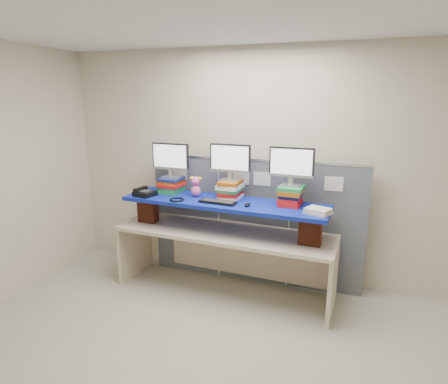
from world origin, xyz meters
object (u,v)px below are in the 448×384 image
(desk_phone, at_px, (144,193))
(blue_board, at_px, (224,203))
(desk, at_px, (224,243))
(monitor_left, at_px, (171,158))
(monitor_center, at_px, (230,160))
(keyboard, at_px, (218,202))
(monitor_right, at_px, (291,164))

(desk_phone, bearing_deg, blue_board, 17.87)
(desk, distance_m, monitor_left, 1.18)
(monitor_left, bearing_deg, desk, -9.24)
(monitor_center, bearing_deg, keyboard, -103.10)
(desk, height_order, monitor_center, monitor_center)
(desk, height_order, monitor_left, monitor_left)
(keyboard, xyz_separation_m, desk_phone, (-0.91, 0.02, 0.02))
(blue_board, distance_m, keyboard, 0.12)
(monitor_right, bearing_deg, keyboard, -162.67)
(blue_board, bearing_deg, monitor_center, 77.84)
(blue_board, xyz_separation_m, monitor_right, (0.71, 0.08, 0.46))
(monitor_right, relative_size, desk_phone, 1.84)
(monitor_center, relative_size, monitor_right, 1.00)
(monitor_left, height_order, desk_phone, monitor_left)
(monitor_center, bearing_deg, monitor_left, -180.00)
(desk, bearing_deg, monitor_center, 77.84)
(blue_board, height_order, monitor_center, monitor_center)
(keyboard, distance_m, desk_phone, 0.92)
(monitor_left, bearing_deg, monitor_right, -0.00)
(desk, xyz_separation_m, monitor_left, (-0.72, 0.16, 0.92))
(monitor_center, height_order, monitor_right, monitor_center)
(blue_board, distance_m, monitor_center, 0.48)
(monitor_right, bearing_deg, desk, -170.50)
(blue_board, xyz_separation_m, monitor_center, (0.03, 0.12, 0.46))
(monitor_center, xyz_separation_m, monitor_right, (0.68, -0.04, -0.00))
(monitor_center, xyz_separation_m, desk_phone, (-0.98, -0.20, -0.40))
(desk_phone, bearing_deg, monitor_center, 24.35)
(desk, xyz_separation_m, keyboard, (-0.03, -0.11, 0.52))
(monitor_left, relative_size, desk_phone, 1.84)
(desk, xyz_separation_m, desk_phone, (-0.95, -0.09, 0.54))
(monitor_left, xyz_separation_m, desk_phone, (-0.23, -0.25, -0.38))
(monitor_center, bearing_deg, monitor_right, -0.00)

